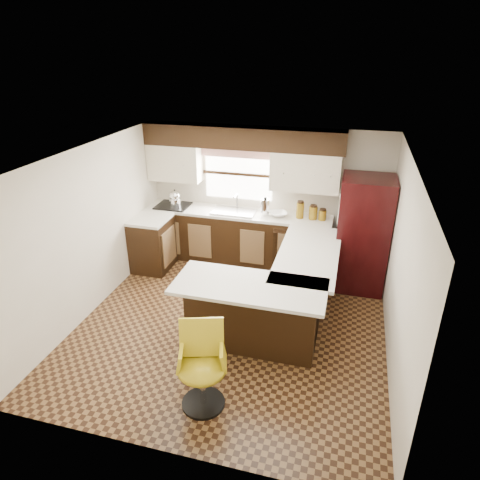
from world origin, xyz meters
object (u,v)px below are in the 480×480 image
(peninsula_return, at_px, (252,315))
(refrigerator, at_px, (363,234))
(bar_chair, at_px, (202,369))
(peninsula_long, at_px, (303,283))

(peninsula_return, xyz_separation_m, refrigerator, (1.31, 1.91, 0.47))
(peninsula_return, height_order, bar_chair, bar_chair)
(peninsula_long, height_order, peninsula_return, same)
(peninsula_return, bearing_deg, peninsula_long, 61.70)
(peninsula_long, height_order, bar_chair, bar_chair)
(refrigerator, relative_size, bar_chair, 1.87)
(refrigerator, distance_m, bar_chair, 3.50)
(bar_chair, bearing_deg, refrigerator, 45.51)
(peninsula_return, bearing_deg, refrigerator, 55.56)
(peninsula_long, bearing_deg, bar_chair, -110.29)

